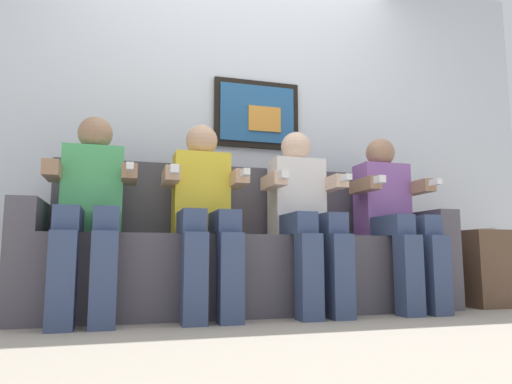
% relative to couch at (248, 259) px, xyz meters
% --- Properties ---
extents(ground_plane, '(6.44, 6.44, 0.00)m').
position_rel_couch_xyz_m(ground_plane, '(0.00, -0.33, -0.31)').
color(ground_plane, '#9E9384').
extents(back_wall_assembly, '(4.96, 0.10, 2.60)m').
position_rel_couch_xyz_m(back_wall_assembly, '(0.00, 0.44, 0.99)').
color(back_wall_assembly, silver).
rests_on(back_wall_assembly, ground_plane).
extents(couch, '(2.56, 0.58, 0.90)m').
position_rel_couch_xyz_m(couch, '(0.00, 0.00, 0.00)').
color(couch, '#514C56').
rests_on(couch, ground_plane).
extents(person_leftmost, '(0.46, 0.56, 1.11)m').
position_rel_couch_xyz_m(person_leftmost, '(-0.90, -0.17, 0.29)').
color(person_leftmost, '#4CB266').
rests_on(person_leftmost, ground_plane).
extents(person_left_center, '(0.46, 0.56, 1.11)m').
position_rel_couch_xyz_m(person_left_center, '(-0.30, -0.17, 0.29)').
color(person_left_center, yellow).
rests_on(person_left_center, ground_plane).
extents(person_right_center, '(0.46, 0.56, 1.11)m').
position_rel_couch_xyz_m(person_right_center, '(0.30, -0.17, 0.29)').
color(person_right_center, white).
rests_on(person_right_center, ground_plane).
extents(person_rightmost, '(0.46, 0.56, 1.11)m').
position_rel_couch_xyz_m(person_rightmost, '(0.90, -0.17, 0.29)').
color(person_rightmost, '#8C59A5').
rests_on(person_rightmost, ground_plane).
extents(side_table_right, '(0.40, 0.40, 0.50)m').
position_rel_couch_xyz_m(side_table_right, '(1.63, -0.11, -0.06)').
color(side_table_right, brown).
rests_on(side_table_right, ground_plane).
extents(spare_remote_on_table, '(0.04, 0.13, 0.02)m').
position_rel_couch_xyz_m(spare_remote_on_table, '(1.68, -0.12, 0.20)').
color(spare_remote_on_table, white).
rests_on(spare_remote_on_table, side_table_right).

